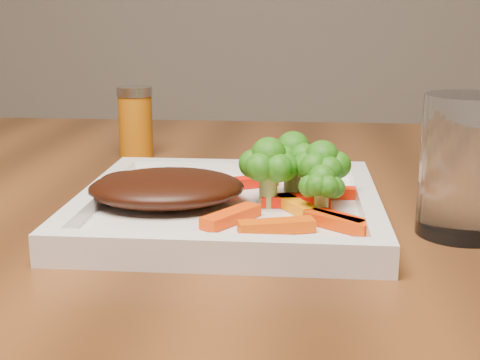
# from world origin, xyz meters

# --- Properties ---
(plate) EXTENTS (0.27, 0.27, 0.01)m
(plate) POSITION_xyz_m (0.15, -0.20, 0.76)
(plate) COLOR white
(plate) RESTS_ON dining_table
(steak) EXTENTS (0.16, 0.13, 0.03)m
(steak) POSITION_xyz_m (0.10, -0.20, 0.78)
(steak) COLOR black
(steak) RESTS_ON plate
(broccoli_0) EXTENTS (0.08, 0.08, 0.07)m
(broccoli_0) POSITION_xyz_m (0.21, -0.17, 0.80)
(broccoli_0) COLOR #316510
(broccoli_0) RESTS_ON plate
(broccoli_1) EXTENTS (0.08, 0.08, 0.06)m
(broccoli_1) POSITION_xyz_m (0.24, -0.20, 0.79)
(broccoli_1) COLOR #2F6911
(broccoli_1) RESTS_ON plate
(broccoli_2) EXTENTS (0.05, 0.05, 0.06)m
(broccoli_2) POSITION_xyz_m (0.24, -0.23, 0.79)
(broccoli_2) COLOR #106110
(broccoli_2) RESTS_ON plate
(broccoli_3) EXTENTS (0.07, 0.07, 0.06)m
(broccoli_3) POSITION_xyz_m (0.19, -0.20, 0.79)
(broccoli_3) COLOR #2F5E0F
(broccoli_3) RESTS_ON plate
(carrot_0) EXTENTS (0.06, 0.03, 0.01)m
(carrot_0) POSITION_xyz_m (0.20, -0.28, 0.77)
(carrot_0) COLOR #DE4903
(carrot_0) RESTS_ON plate
(carrot_1) EXTENTS (0.05, 0.05, 0.01)m
(carrot_1) POSITION_xyz_m (0.25, -0.25, 0.77)
(carrot_1) COLOR #FF2504
(carrot_1) RESTS_ON plate
(carrot_2) EXTENTS (0.05, 0.06, 0.01)m
(carrot_2) POSITION_xyz_m (0.16, -0.25, 0.77)
(carrot_2) COLOR #EE3C03
(carrot_2) RESTS_ON plate
(carrot_3) EXTENTS (0.05, 0.02, 0.01)m
(carrot_3) POSITION_xyz_m (0.26, -0.17, 0.77)
(carrot_3) COLOR #FF2204
(carrot_3) RESTS_ON plate
(carrot_4) EXTENTS (0.06, 0.04, 0.01)m
(carrot_4) POSITION_xyz_m (0.17, -0.13, 0.77)
(carrot_4) COLOR red
(carrot_4) RESTS_ON plate
(carrot_5) EXTENTS (0.04, 0.05, 0.01)m
(carrot_5) POSITION_xyz_m (0.22, -0.22, 0.77)
(carrot_5) COLOR orange
(carrot_5) RESTS_ON plate
(carrot_6) EXTENTS (0.06, 0.02, 0.01)m
(carrot_6) POSITION_xyz_m (0.22, -0.20, 0.77)
(carrot_6) COLOR #FF1704
(carrot_6) RESTS_ON plate
(spice_shaker) EXTENTS (0.05, 0.05, 0.09)m
(spice_shaker) POSITION_xyz_m (0.01, 0.05, 0.80)
(spice_shaker) COLOR #AC5C09
(spice_shaker) RESTS_ON dining_table
(drinking_glass) EXTENTS (0.09, 0.09, 0.12)m
(drinking_glass) POSITION_xyz_m (0.36, -0.23, 0.81)
(drinking_glass) COLOR white
(drinking_glass) RESTS_ON dining_table
(carrot_7) EXTENTS (0.06, 0.05, 0.01)m
(carrot_7) POSITION_xyz_m (0.25, -0.26, 0.77)
(carrot_7) COLOR #CC3603
(carrot_7) RESTS_ON plate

